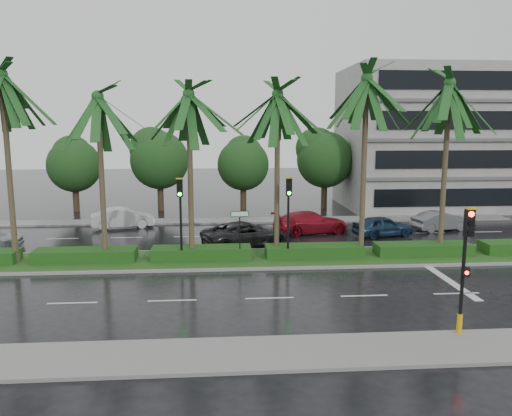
{
  "coord_description": "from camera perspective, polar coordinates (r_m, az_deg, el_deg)",
  "views": [
    {
      "loc": [
        -2.01,
        -24.69,
        7.04
      ],
      "look_at": [
        -0.09,
        1.5,
        2.73
      ],
      "focal_mm": 35.0,
      "sensor_mm": 36.0,
      "label": 1
    }
  ],
  "objects": [
    {
      "name": "building",
      "position": [
        46.74,
        19.98,
        7.5
      ],
      "size": [
        16.0,
        10.0,
        12.0
      ],
      "primitive_type": "cube",
      "color": "gray",
      "rests_on": "ground"
    },
    {
      "name": "far_sidewalk",
      "position": [
        37.4,
        -1.05,
        -1.43
      ],
      "size": [
        40.0,
        2.0,
        0.12
      ],
      "primitive_type": "cube",
      "color": "gray",
      "rests_on": "ground"
    },
    {
      "name": "car_darkgrey",
      "position": [
        29.63,
        -1.19,
        -2.98
      ],
      "size": [
        4.25,
        5.75,
        1.45
      ],
      "primitive_type": "imported",
      "rotation": [
        0.0,
        0.0,
        1.97
      ],
      "color": "black",
      "rests_on": "ground"
    },
    {
      "name": "near_sidewalk",
      "position": [
        16.2,
        3.47,
        -16.21
      ],
      "size": [
        40.0,
        2.4,
        0.12
      ],
      "primitive_type": "cube",
      "color": "gray",
      "rests_on": "ground"
    },
    {
      "name": "car_white",
      "position": [
        36.09,
        -14.97,
        -1.1
      ],
      "size": [
        2.41,
        4.53,
        1.42
      ],
      "primitive_type": "imported",
      "rotation": [
        0.0,
        0.0,
        1.79
      ],
      "color": "silver",
      "rests_on": "ground"
    },
    {
      "name": "lane_markings",
      "position": [
        25.76,
        7.31,
        -6.6
      ],
      "size": [
        34.0,
        13.06,
        0.01
      ],
      "color": "silver",
      "rests_on": "ground"
    },
    {
      "name": "street_sign",
      "position": [
        25.66,
        -1.87,
        -1.72
      ],
      "size": [
        0.95,
        0.09,
        2.6
      ],
      "color": "black",
      "rests_on": "median"
    },
    {
      "name": "ground",
      "position": [
        25.75,
        0.44,
        -6.54
      ],
      "size": [
        120.0,
        120.0,
        0.0
      ],
      "primitive_type": "plane",
      "color": "black",
      "rests_on": "ground"
    },
    {
      "name": "signal_median_right",
      "position": [
        25.55,
        3.75,
        0.2
      ],
      "size": [
        0.34,
        0.42,
        4.36
      ],
      "color": "black",
      "rests_on": "median"
    },
    {
      "name": "signal_near",
      "position": [
        17.85,
        22.76,
        -6.14
      ],
      "size": [
        0.34,
        0.45,
        4.36
      ],
      "color": "black",
      "rests_on": "near_sidewalk"
    },
    {
      "name": "hedge",
      "position": [
        26.59,
        0.26,
        -5.02
      ],
      "size": [
        35.2,
        1.4,
        0.6
      ],
      "color": "#134213",
      "rests_on": "median"
    },
    {
      "name": "signal_median_left",
      "position": [
        25.39,
        -8.64,
        0.06
      ],
      "size": [
        0.34,
        0.42,
        4.36
      ],
      "color": "black",
      "rests_on": "median"
    },
    {
      "name": "car_blue",
      "position": [
        33.28,
        14.3,
        -2.01
      ],
      "size": [
        2.36,
        4.16,
        1.33
      ],
      "primitive_type": "imported",
      "rotation": [
        0.0,
        0.0,
        1.78
      ],
      "color": "#172C47",
      "rests_on": "ground"
    },
    {
      "name": "car_grey",
      "position": [
        36.28,
        20.38,
        -1.4
      ],
      "size": [
        2.21,
        4.19,
        1.31
      ],
      "primitive_type": "imported",
      "rotation": [
        0.0,
        0.0,
        1.79
      ],
      "color": "slate",
      "rests_on": "ground"
    },
    {
      "name": "bg_trees",
      "position": [
        42.46,
        -0.27,
        5.72
      ],
      "size": [
        32.63,
        4.89,
        7.07
      ],
      "color": "#372A19",
      "rests_on": "ground"
    },
    {
      "name": "palm_row",
      "position": [
        25.75,
        -2.56,
        12.21
      ],
      "size": [
        26.3,
        4.2,
        10.21
      ],
      "color": "#463B28",
      "rests_on": "median"
    },
    {
      "name": "car_red",
      "position": [
        33.36,
        6.26,
        -1.63
      ],
      "size": [
        3.15,
        5.39,
        1.47
      ],
      "primitive_type": "imported",
      "rotation": [
        0.0,
        0.0,
        1.8
      ],
      "color": "maroon",
      "rests_on": "ground"
    },
    {
      "name": "median",
      "position": [
        26.69,
        0.26,
        -5.79
      ],
      "size": [
        36.0,
        4.0,
        0.15
      ],
      "color": "gray",
      "rests_on": "ground"
    }
  ]
}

